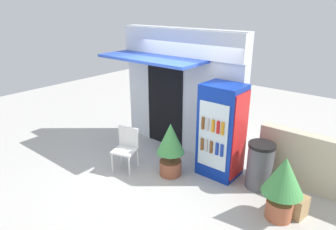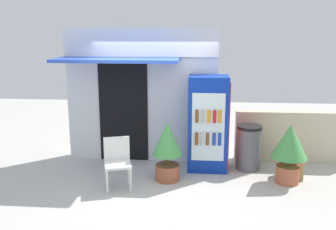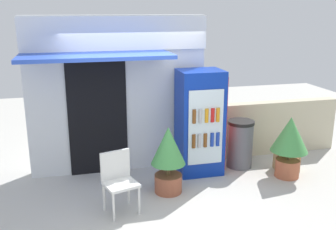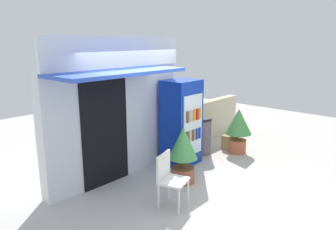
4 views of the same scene
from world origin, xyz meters
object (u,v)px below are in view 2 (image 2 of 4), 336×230
at_px(drink_cooler, 208,123).
at_px(cardboard_box, 292,168).
at_px(plastic_chair, 117,159).
at_px(trash_bin, 249,147).
at_px(potted_plant_curbside, 289,147).
at_px(potted_plant_near_shop, 167,147).

xyz_separation_m(drink_cooler, cardboard_box, (1.58, -0.34, -0.76)).
height_order(drink_cooler, plastic_chair, drink_cooler).
relative_size(drink_cooler, cardboard_box, 4.58).
relative_size(drink_cooler, trash_bin, 2.09).
bearing_deg(potted_plant_curbside, cardboard_box, 61.91).
distance_m(drink_cooler, potted_plant_near_shop, 1.04).
bearing_deg(trash_bin, drink_cooler, -176.84).
bearing_deg(plastic_chair, cardboard_box, 12.63).
xyz_separation_m(potted_plant_curbside, cardboard_box, (0.14, 0.26, -0.50)).
bearing_deg(drink_cooler, potted_plant_curbside, -22.37).
height_order(drink_cooler, potted_plant_near_shop, drink_cooler).
height_order(plastic_chair, potted_plant_curbside, potted_plant_curbside).
distance_m(drink_cooler, potted_plant_curbside, 1.58).
distance_m(potted_plant_near_shop, potted_plant_curbside, 2.19).
xyz_separation_m(plastic_chair, trash_bin, (2.41, 1.09, -0.07)).
bearing_deg(potted_plant_near_shop, trash_bin, 24.20).
xyz_separation_m(potted_plant_curbside, trash_bin, (-0.63, 0.64, -0.22)).
bearing_deg(drink_cooler, cardboard_box, -12.01).
distance_m(plastic_chair, potted_plant_near_shop, 0.94).
bearing_deg(cardboard_box, trash_bin, 153.61).
bearing_deg(potted_plant_curbside, trash_bin, 134.62).
bearing_deg(cardboard_box, potted_plant_curbside, -118.09).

